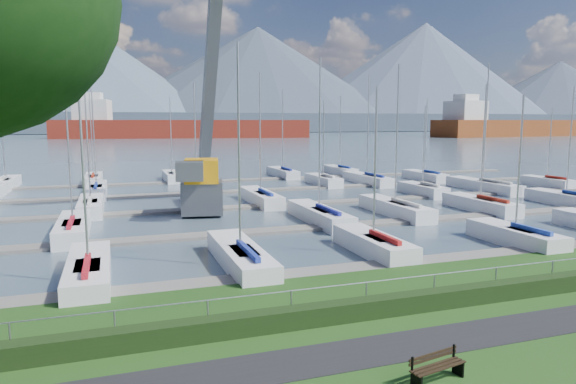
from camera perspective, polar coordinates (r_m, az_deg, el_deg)
name	(u,v)px	position (r m, az deg, el deg)	size (l,w,h in m)	color
path	(435,341)	(18.30, 16.04, -15.60)	(160.00, 2.00, 0.04)	black
water	(131,136)	(276.92, -17.00, 6.02)	(800.00, 540.00, 0.20)	#475867
hedge	(395,304)	(20.19, 11.77, -12.14)	(80.00, 0.70, 0.70)	black
fence	(390,280)	(20.25, 11.25, -9.53)	(0.04, 0.04, 80.00)	gray
foothill	(127,122)	(346.78, -17.47, 7.38)	(900.00, 80.00, 12.00)	#3F4D5D
mountains	(132,69)	(423.46, -16.98, 12.95)	(1190.00, 360.00, 115.00)	#495A6A
docks	(235,208)	(44.39, -5.88, -1.75)	(90.00, 41.60, 0.25)	gray
bench_left	(437,367)	(15.66, 16.21, -18.16)	(1.85, 0.75, 0.85)	black
crane	(204,144)	(42.32, -9.32, 5.27)	(4.70, 13.37, 22.35)	#585A60
cargo_ship_mid	(174,129)	(231.29, -12.57, 6.82)	(110.09, 34.92, 21.50)	maroon
cargo_ship_east	(503,128)	(266.50, 22.82, 6.58)	(82.86, 26.04, 21.50)	brown
sailboat_fleet	(202,142)	(45.74, -9.51, 5.51)	(74.95, 49.80, 13.80)	navy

